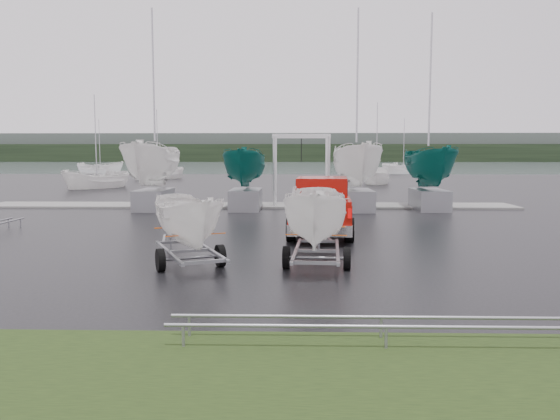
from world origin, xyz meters
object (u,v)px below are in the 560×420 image
(trailer_hitched, at_px, (317,167))
(boat_hoist, at_px, (301,160))
(pickup_truck, at_px, (322,204))
(trailer_parked, at_px, (188,177))

(trailer_hitched, height_order, boat_hoist, trailer_hitched)
(pickup_truck, height_order, trailer_hitched, trailer_hitched)
(pickup_truck, distance_m, trailer_hitched, 6.84)
(trailer_parked, bearing_deg, boat_hoist, 55.48)
(trailer_hitched, xyz_separation_m, trailer_parked, (-3.41, -0.10, -0.26))
(pickup_truck, bearing_deg, trailer_hitched, -90.00)
(trailer_hitched, bearing_deg, trailer_parked, -174.37)
(boat_hoist, bearing_deg, trailer_parked, -100.80)
(trailer_hitched, bearing_deg, boat_hoist, 94.62)
(trailer_hitched, xyz_separation_m, boat_hoist, (-0.21, 16.69, -0.01))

